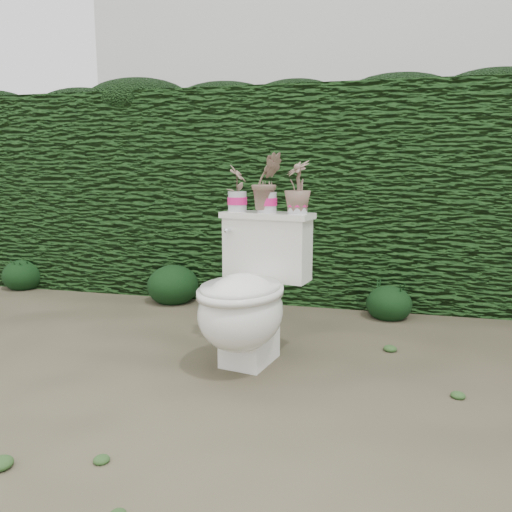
% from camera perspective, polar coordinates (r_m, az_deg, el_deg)
% --- Properties ---
extents(ground, '(60.00, 60.00, 0.00)m').
position_cam_1_polar(ground, '(2.74, -0.51, -11.65)').
color(ground, brown).
rests_on(ground, ground).
extents(hedge, '(8.00, 1.00, 1.60)m').
position_cam_1_polar(hedge, '(4.13, 5.14, 6.94)').
color(hedge, '#214A18').
rests_on(hedge, ground).
extents(house_wall, '(8.00, 3.50, 4.00)m').
position_cam_1_polar(house_wall, '(8.53, 14.31, 16.23)').
color(house_wall, silver).
rests_on(house_wall, ground).
extents(toilet, '(0.58, 0.75, 0.78)m').
position_cam_1_polar(toilet, '(2.58, -0.92, -4.78)').
color(toilet, white).
rests_on(toilet, ground).
extents(potted_plant_left, '(0.10, 0.14, 0.24)m').
position_cam_1_polar(potted_plant_left, '(2.79, -2.16, 7.61)').
color(potted_plant_left, '#267A2D').
rests_on(potted_plant_left, toilet).
extents(potted_plant_center, '(0.21, 0.20, 0.31)m').
position_cam_1_polar(potted_plant_center, '(2.71, 1.27, 8.23)').
color(potted_plant_center, '#267A2D').
rests_on(potted_plant_center, toilet).
extents(potted_plant_right, '(0.21, 0.21, 0.26)m').
position_cam_1_polar(potted_plant_right, '(2.65, 4.78, 7.68)').
color(potted_plant_right, '#267A2D').
rests_on(potted_plant_right, toilet).
extents(liriope_clump_0, '(0.35, 0.35, 0.28)m').
position_cam_1_polar(liriope_clump_0, '(4.72, -25.06, -1.68)').
color(liriope_clump_0, black).
rests_on(liriope_clump_0, ground).
extents(liriope_clump_1, '(0.39, 0.39, 0.31)m').
position_cam_1_polar(liriope_clump_1, '(3.89, -9.48, -2.91)').
color(liriope_clump_1, black).
rests_on(liriope_clump_1, ground).
extents(liriope_clump_2, '(0.31, 0.31, 0.25)m').
position_cam_1_polar(liriope_clump_2, '(3.55, 14.97, -4.86)').
color(liriope_clump_2, black).
rests_on(liriope_clump_2, ground).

